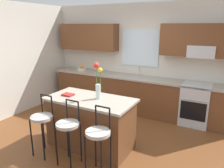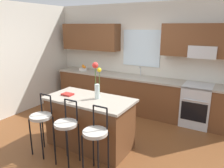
{
  "view_description": "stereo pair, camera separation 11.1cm",
  "coord_description": "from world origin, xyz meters",
  "px_view_note": "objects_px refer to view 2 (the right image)",
  "views": [
    {
      "loc": [
        2.01,
        -3.18,
        2.16
      ],
      "look_at": [
        -0.02,
        0.55,
        1.0
      ],
      "focal_mm": 34.57,
      "sensor_mm": 36.0,
      "label": 1
    },
    {
      "loc": [
        2.11,
        -3.12,
        2.16
      ],
      "look_at": [
        -0.02,
        0.55,
        1.0
      ],
      "focal_mm": 34.57,
      "sensor_mm": 36.0,
      "label": 2
    }
  ],
  "objects_px": {
    "kitchen_island": "(90,122)",
    "bar_stool_near": "(41,119)",
    "fruit_bowl_oranges": "(83,68)",
    "bar_stool_far": "(96,135)",
    "oven_range": "(196,105)",
    "bar_stool_middle": "(66,127)",
    "flower_vase": "(97,81)",
    "cookbook": "(68,94)"
  },
  "relations": [
    {
      "from": "bar_stool_far",
      "to": "fruit_bowl_oranges",
      "type": "relative_size",
      "value": 4.34
    },
    {
      "from": "bar_stool_near",
      "to": "bar_stool_middle",
      "type": "xyz_separation_m",
      "value": [
        0.55,
        0.0,
        0.0
      ]
    },
    {
      "from": "cookbook",
      "to": "fruit_bowl_oranges",
      "type": "distance_m",
      "value": 2.3
    },
    {
      "from": "bar_stool_far",
      "to": "flower_vase",
      "type": "xyz_separation_m",
      "value": [
        -0.42,
        0.67,
        0.6
      ]
    },
    {
      "from": "bar_stool_middle",
      "to": "bar_stool_far",
      "type": "xyz_separation_m",
      "value": [
        0.55,
        0.0,
        0.0
      ]
    },
    {
      "from": "fruit_bowl_oranges",
      "to": "bar_stool_far",
      "type": "bearing_deg",
      "value": -49.74
    },
    {
      "from": "bar_stool_near",
      "to": "bar_stool_middle",
      "type": "bearing_deg",
      "value": 0.0
    },
    {
      "from": "bar_stool_middle",
      "to": "cookbook",
      "type": "relative_size",
      "value": 5.21
    },
    {
      "from": "flower_vase",
      "to": "oven_range",
      "type": "bearing_deg",
      "value": 53.03
    },
    {
      "from": "oven_range",
      "to": "cookbook",
      "type": "relative_size",
      "value": 4.6
    },
    {
      "from": "kitchen_island",
      "to": "flower_vase",
      "type": "distance_m",
      "value": 0.78
    },
    {
      "from": "kitchen_island",
      "to": "bar_stool_middle",
      "type": "xyz_separation_m",
      "value": [
        0.0,
        -0.61,
        0.17
      ]
    },
    {
      "from": "bar_stool_near",
      "to": "flower_vase",
      "type": "relative_size",
      "value": 1.63
    },
    {
      "from": "kitchen_island",
      "to": "bar_stool_near",
      "type": "bearing_deg",
      "value": -132.03
    },
    {
      "from": "bar_stool_middle",
      "to": "oven_range",
      "type": "bearing_deg",
      "value": 58.8
    },
    {
      "from": "oven_range",
      "to": "kitchen_island",
      "type": "xyz_separation_m",
      "value": [
        -1.52,
        -1.9,
        0.0
      ]
    },
    {
      "from": "kitchen_island",
      "to": "bar_stool_far",
      "type": "height_order",
      "value": "bar_stool_far"
    },
    {
      "from": "fruit_bowl_oranges",
      "to": "oven_range",
      "type": "bearing_deg",
      "value": -0.51
    },
    {
      "from": "kitchen_island",
      "to": "bar_stool_near",
      "type": "height_order",
      "value": "bar_stool_near"
    },
    {
      "from": "oven_range",
      "to": "bar_stool_near",
      "type": "height_order",
      "value": "bar_stool_near"
    },
    {
      "from": "oven_range",
      "to": "flower_vase",
      "type": "distance_m",
      "value": 2.43
    },
    {
      "from": "bar_stool_middle",
      "to": "bar_stool_near",
      "type": "bearing_deg",
      "value": 180.0
    },
    {
      "from": "bar_stool_middle",
      "to": "fruit_bowl_oranges",
      "type": "height_order",
      "value": "fruit_bowl_oranges"
    },
    {
      "from": "flower_vase",
      "to": "kitchen_island",
      "type": "bearing_deg",
      "value": -156.06
    },
    {
      "from": "bar_stool_near",
      "to": "oven_range",
      "type": "bearing_deg",
      "value": 50.49
    },
    {
      "from": "oven_range",
      "to": "bar_stool_far",
      "type": "height_order",
      "value": "bar_stool_far"
    },
    {
      "from": "oven_range",
      "to": "cookbook",
      "type": "xyz_separation_m",
      "value": [
        -1.96,
        -1.96,
        0.48
      ]
    },
    {
      "from": "bar_stool_far",
      "to": "cookbook",
      "type": "xyz_separation_m",
      "value": [
        -0.99,
        0.55,
        0.3
      ]
    },
    {
      "from": "cookbook",
      "to": "fruit_bowl_oranges",
      "type": "relative_size",
      "value": 0.83
    },
    {
      "from": "bar_stool_near",
      "to": "bar_stool_far",
      "type": "distance_m",
      "value": 1.1
    },
    {
      "from": "oven_range",
      "to": "fruit_bowl_oranges",
      "type": "height_order",
      "value": "fruit_bowl_oranges"
    },
    {
      "from": "bar_stool_far",
      "to": "cookbook",
      "type": "bearing_deg",
      "value": 150.81
    },
    {
      "from": "kitchen_island",
      "to": "fruit_bowl_oranges",
      "type": "bearing_deg",
      "value": 129.68
    },
    {
      "from": "bar_stool_near",
      "to": "bar_stool_far",
      "type": "height_order",
      "value": "same"
    },
    {
      "from": "cookbook",
      "to": "kitchen_island",
      "type": "bearing_deg",
      "value": 7.13
    },
    {
      "from": "kitchen_island",
      "to": "cookbook",
      "type": "distance_m",
      "value": 0.65
    },
    {
      "from": "kitchen_island",
      "to": "bar_stool_middle",
      "type": "distance_m",
      "value": 0.63
    },
    {
      "from": "fruit_bowl_oranges",
      "to": "bar_stool_near",
      "type": "bearing_deg",
      "value": -67.54
    },
    {
      "from": "kitchen_island",
      "to": "bar_stool_middle",
      "type": "height_order",
      "value": "bar_stool_middle"
    },
    {
      "from": "bar_stool_far",
      "to": "cookbook",
      "type": "distance_m",
      "value": 1.18
    },
    {
      "from": "bar_stool_middle",
      "to": "cookbook",
      "type": "xyz_separation_m",
      "value": [
        -0.44,
        0.55,
        0.3
      ]
    },
    {
      "from": "oven_range",
      "to": "cookbook",
      "type": "height_order",
      "value": "cookbook"
    }
  ]
}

